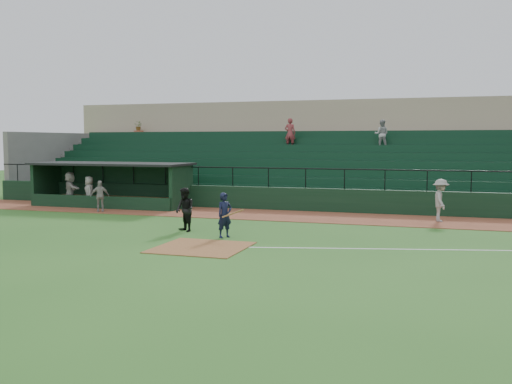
% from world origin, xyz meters
% --- Properties ---
extents(ground, '(90.00, 90.00, 0.00)m').
position_xyz_m(ground, '(0.00, 0.00, 0.00)').
color(ground, '#285B1D').
rests_on(ground, ground).
extents(warning_track, '(40.00, 4.00, 0.03)m').
position_xyz_m(warning_track, '(0.00, 8.00, 0.01)').
color(warning_track, brown).
rests_on(warning_track, ground).
extents(home_plate_dirt, '(3.00, 3.00, 0.03)m').
position_xyz_m(home_plate_dirt, '(0.00, -1.00, 0.01)').
color(home_plate_dirt, brown).
rests_on(home_plate_dirt, ground).
extents(foul_line, '(17.49, 4.44, 0.01)m').
position_xyz_m(foul_line, '(8.00, 1.20, 0.01)').
color(foul_line, white).
rests_on(foul_line, ground).
extents(stadium_structure, '(38.00, 13.08, 6.40)m').
position_xyz_m(stadium_structure, '(-0.00, 16.46, 2.30)').
color(stadium_structure, black).
rests_on(stadium_structure, ground).
extents(dugout, '(8.90, 3.20, 2.42)m').
position_xyz_m(dugout, '(-9.75, 9.56, 1.33)').
color(dugout, black).
rests_on(dugout, ground).
extents(batter_at_plate, '(1.14, 0.74, 1.69)m').
position_xyz_m(batter_at_plate, '(-0.01, 1.23, 0.85)').
color(batter_at_plate, black).
rests_on(batter_at_plate, ground).
extents(umpire, '(1.08, 1.04, 1.75)m').
position_xyz_m(umpire, '(-2.04, 2.10, 0.88)').
color(umpire, black).
rests_on(umpire, ground).
extents(runner, '(0.90, 1.33, 1.91)m').
position_xyz_m(runner, '(7.65, 8.03, 0.98)').
color(runner, gray).
rests_on(runner, warning_track).
extents(dugout_player_a, '(0.98, 0.83, 1.58)m').
position_xyz_m(dugout_player_a, '(-8.92, 6.65, 0.82)').
color(dugout_player_a, '#9F9A95').
rests_on(dugout_player_a, warning_track).
extents(dugout_player_b, '(0.94, 0.97, 1.68)m').
position_xyz_m(dugout_player_b, '(-10.54, 8.13, 0.87)').
color(dugout_player_b, gray).
rests_on(dugout_player_b, warning_track).
extents(dugout_player_c, '(1.73, 1.54, 1.90)m').
position_xyz_m(dugout_player_c, '(-11.78, 8.16, 0.98)').
color(dugout_player_c, '#A19C97').
rests_on(dugout_player_c, warning_track).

